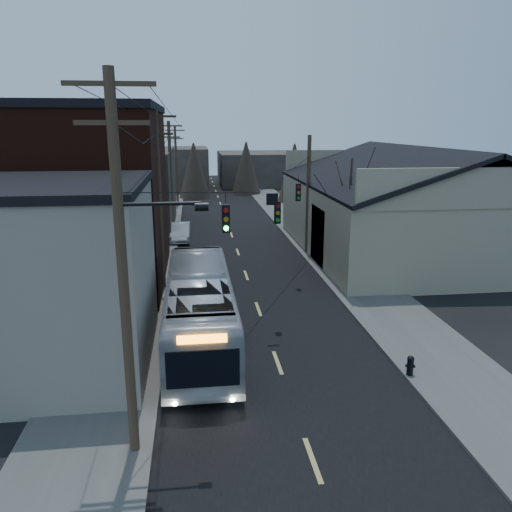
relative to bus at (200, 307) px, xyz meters
The scene contains 14 objects.
road_surface 19.94m from the bus, 81.32° to the left, with size 9.00×110.00×0.02m, color black.
sidewalk_left 20.02m from the bus, 100.10° to the left, with size 4.00×110.00×0.12m, color #474744.
sidewalk_right 21.88m from the bus, 64.20° to the left, with size 4.00×110.00×0.12m, color #474744.
building_clapboard 6.43m from the bus, 167.34° to the right, with size 8.00×8.00×7.00m, color gray.
building_brick 12.40m from the bus, 125.95° to the left, with size 10.00×12.00×10.00m, color black.
building_left_far 26.53m from the bus, 104.22° to the left, with size 9.00×14.00×7.00m, color #2E2925.
warehouse 21.72m from the bus, 42.48° to the left, with size 16.16×20.60×7.73m.
building_far_left 54.75m from the bus, 93.14° to the left, with size 10.00×12.00×6.00m, color #2E2925.
building_far_right 60.49m from the bus, 80.48° to the left, with size 12.00×14.00×5.00m, color #2E2925.
bare_tree 13.69m from the bus, 45.46° to the left, with size 0.40×0.40×7.20m, color black.
utility_lines 14.19m from the bus, 90.47° to the left, with size 11.24×45.28×10.50m.
bus is the anchor object (origin of this frame).
parked_car 20.09m from the bus, 93.71° to the left, with size 1.53×4.39×1.45m, color #A1A5A9.
fire_hydrant 8.80m from the bus, 28.18° to the right, with size 0.37×0.26×0.77m.
Camera 1 is at (-3.08, -9.83, 9.14)m, focal length 35.00 mm.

